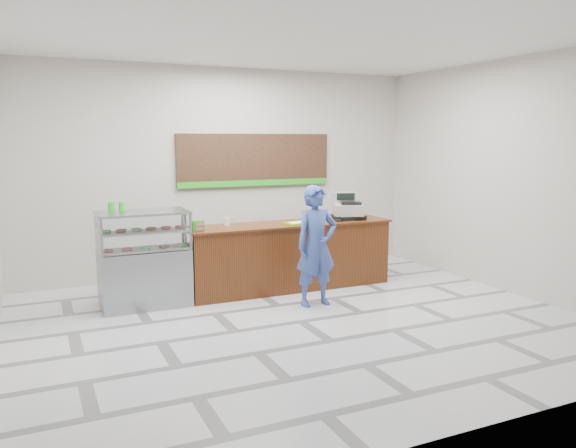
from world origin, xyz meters
name	(u,v)px	position (x,y,z in m)	size (l,w,h in m)	color
floor	(301,322)	(0.00, 0.00, 0.00)	(7.00, 7.00, 0.00)	silver
back_wall	(225,172)	(0.00, 3.00, 1.75)	(7.00, 7.00, 0.00)	#BAB4AA
ceiling	(302,37)	(0.00, 0.00, 3.50)	(7.00, 7.00, 0.00)	silver
sales_counter	(289,256)	(0.55, 1.55, 0.52)	(3.26, 0.76, 1.03)	#592B10
display_case	(144,258)	(-1.67, 1.55, 0.68)	(1.22, 0.72, 1.33)	gray
menu_board	(255,161)	(0.55, 2.96, 1.93)	(2.80, 0.06, 0.90)	black
cash_register	(347,209)	(1.59, 1.57, 1.19)	(0.59, 0.60, 0.42)	black
card_terminal	(338,220)	(1.33, 1.41, 1.05)	(0.07, 0.15, 0.04)	black
serving_tray	(296,223)	(0.62, 1.45, 1.04)	(0.40, 0.33, 0.02)	#4FD900
napkin_box	(195,225)	(-0.94, 1.53, 1.09)	(0.15, 0.15, 0.13)	white
straw_cup	(227,222)	(-0.42, 1.66, 1.09)	(0.08, 0.08, 0.12)	silver
promo_box	(197,226)	(-0.95, 1.39, 1.11)	(0.18, 0.12, 0.16)	green
donut_decal	(340,220)	(1.39, 1.45, 1.03)	(0.15, 0.15, 0.00)	#D65572
green_cup_left	(111,207)	(-2.06, 1.67, 1.40)	(0.09, 0.09, 0.13)	green
green_cup_right	(122,207)	(-1.92, 1.65, 1.39)	(0.08, 0.08, 0.13)	green
customer	(316,246)	(0.52, 0.59, 0.84)	(0.61, 0.40, 1.68)	#344B96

